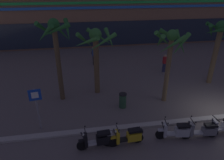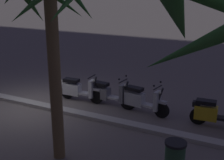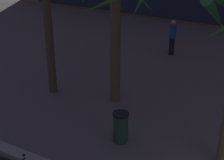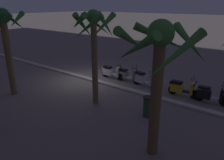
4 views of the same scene
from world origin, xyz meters
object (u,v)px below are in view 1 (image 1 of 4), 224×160
scooter_black_gap_after_mid (98,140)px  scooter_silver_mid_front (177,131)px  pedestrian_strolling_near_curb (164,63)px  litter_bin (123,100)px  scooter_white_mid_rear (224,126)px  crossing_sign (37,105)px  pedestrian_window_shopping (94,55)px  palm_tree_near_sign (218,38)px  palm_tree_far_corner (56,41)px  scooter_yellow_far_back (129,136)px  scooter_grey_mid_centre (203,130)px  palm_tree_mid_walkway (96,46)px  palm_tree_by_mall_entrance (170,48)px

scooter_black_gap_after_mid → scooter_silver_mid_front: bearing=-0.5°
pedestrian_strolling_near_curb → litter_bin: 6.75m
pedestrian_strolling_near_curb → litter_bin: bearing=-133.7°
scooter_white_mid_rear → pedestrian_strolling_near_curb: pedestrian_strolling_near_curb is taller
crossing_sign → pedestrian_window_shopping: size_ratio=1.40×
litter_bin → scooter_white_mid_rear: bearing=-34.9°
pedestrian_strolling_near_curb → pedestrian_window_shopping: bearing=155.4°
palm_tree_near_sign → pedestrian_window_shopping: bearing=148.5°
litter_bin → palm_tree_near_sign: bearing=17.6°
palm_tree_far_corner → litter_bin: bearing=-23.3°
scooter_yellow_far_back → pedestrian_window_shopping: size_ratio=1.01×
scooter_silver_mid_front → palm_tree_far_corner: palm_tree_far_corner is taller
scooter_grey_mid_centre → pedestrian_window_shopping: (-4.56, 10.88, 0.47)m
pedestrian_strolling_near_curb → scooter_white_mid_rear: bearing=-90.5°
scooter_yellow_far_back → scooter_white_mid_rear: 4.96m
palm_tree_far_corner → pedestrian_window_shopping: bearing=66.5°
scooter_yellow_far_back → palm_tree_mid_walkway: 6.18m
scooter_black_gap_after_mid → pedestrian_window_shopping: bearing=86.4°
scooter_black_gap_after_mid → palm_tree_far_corner: palm_tree_far_corner is taller
palm_tree_mid_walkway → scooter_grey_mid_centre: bearing=-49.3°
scooter_white_mid_rear → palm_tree_by_mall_entrance: size_ratio=0.38×
scooter_black_gap_after_mid → palm_tree_mid_walkway: 6.11m
scooter_yellow_far_back → palm_tree_far_corner: 6.84m
scooter_white_mid_rear → scooter_black_gap_after_mid: bearing=179.8°
palm_tree_by_mall_entrance → scooter_silver_mid_front: bearing=-103.1°
scooter_white_mid_rear → pedestrian_window_shopping: 12.20m
palm_tree_by_mall_entrance → crossing_sign: bearing=-167.0°
palm_tree_far_corner → litter_bin: size_ratio=5.52×
crossing_sign → palm_tree_mid_walkway: size_ratio=0.53×
scooter_yellow_far_back → scooter_silver_mid_front: (2.41, -0.02, 0.01)m
scooter_silver_mid_front → pedestrian_window_shopping: bearing=106.6°
scooter_black_gap_after_mid → palm_tree_near_sign: 11.12m
scooter_black_gap_after_mid → palm_tree_far_corner: size_ratio=0.33×
scooter_grey_mid_centre → palm_tree_mid_walkway: (-4.73, 5.51, 2.91)m
crossing_sign → scooter_white_mid_rear: bearing=-11.2°
scooter_silver_mid_front → palm_tree_by_mall_entrance: palm_tree_by_mall_entrance is taller
scooter_silver_mid_front → scooter_grey_mid_centre: bearing=-5.0°
scooter_black_gap_after_mid → crossing_sign: crossing_sign is taller
scooter_yellow_far_back → scooter_grey_mid_centre: bearing=-2.1°
scooter_black_gap_after_mid → palm_tree_by_mall_entrance: size_ratio=0.37×
scooter_grey_mid_centre → palm_tree_mid_walkway: 7.82m
scooter_white_mid_rear → litter_bin: scooter_white_mid_rear is taller
scooter_white_mid_rear → scooter_yellow_far_back: bearing=179.8°
scooter_silver_mid_front → scooter_yellow_far_back: bearing=179.5°
pedestrian_window_shopping → scooter_grey_mid_centre: bearing=-67.3°
scooter_grey_mid_centre → palm_tree_far_corner: size_ratio=0.35×
palm_tree_near_sign → litter_bin: (-7.34, -2.33, -2.98)m
scooter_silver_mid_front → scooter_grey_mid_centre: (1.35, -0.12, -0.02)m
scooter_yellow_far_back → crossing_sign: (-4.35, 1.83, 1.05)m
pedestrian_strolling_near_curb → scooter_grey_mid_centre: bearing=-98.8°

